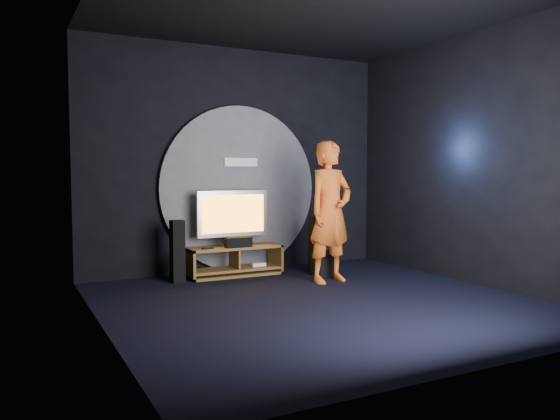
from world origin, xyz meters
The scene contains 15 objects.
floor centered at (0.00, 0.00, 0.00)m, with size 5.00×5.00×0.00m, color black.
back_wall centered at (0.00, 2.50, 1.75)m, with size 5.00×0.04×3.50m, color black.
front_wall centered at (0.00, -2.50, 1.75)m, with size 5.00×0.04×3.50m, color black.
left_wall centered at (-2.50, 0.00, 1.75)m, with size 0.04×5.00×3.50m, color black.
right_wall centered at (2.50, 0.00, 1.75)m, with size 0.04×5.00×3.50m, color black.
ceiling centered at (0.00, 0.00, 3.50)m, with size 5.00×5.00×0.01m, color black.
wall_disc_panel centered at (0.00, 2.44, 1.30)m, with size 2.60×0.11×2.60m.
media_console centered at (-0.25, 2.05, 0.19)m, with size 1.44×0.45×0.45m.
tv centered at (-0.25, 2.12, 0.91)m, with size 1.13×0.22×0.84m.
center_speaker centered at (-0.25, 1.90, 0.53)m, with size 0.40×0.15×0.15m, color black.
remote centered at (-0.72, 1.93, 0.46)m, with size 0.18×0.05×0.02m, color black.
tower_speaker_left centered at (-1.16, 1.96, 0.44)m, with size 0.18×0.20×0.88m, color black.
tower_speaker_right centered at (0.98, 1.71, 0.44)m, with size 0.18×0.20×0.88m, color black.
subwoofer centered at (0.95, 1.43, 0.18)m, with size 0.32×0.32×0.36m, color black.
player centered at (0.78, 1.00, 1.00)m, with size 0.73×0.48×2.01m, color #D75A1D.
Camera 1 is at (-3.36, -5.53, 1.57)m, focal length 35.00 mm.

